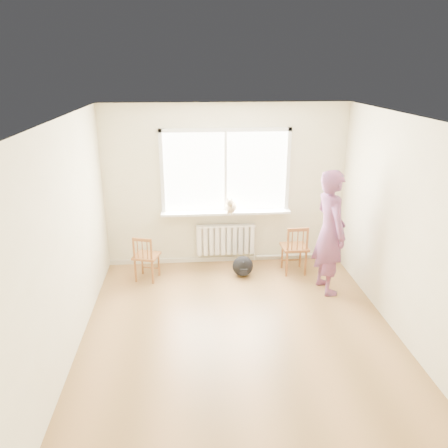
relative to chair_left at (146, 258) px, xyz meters
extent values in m
plane|color=olive|center=(1.31, -1.62, -0.38)|extent=(4.50, 4.50, 0.00)
plane|color=white|center=(1.31, -1.62, 2.32)|extent=(4.50, 4.50, 0.00)
cube|color=beige|center=(1.31, 0.63, 0.97)|extent=(4.00, 0.01, 2.70)
cube|color=white|center=(1.31, 0.61, 1.22)|extent=(2.00, 0.02, 1.30)
cube|color=white|center=(1.31, 0.59, 1.90)|extent=(2.12, 0.05, 0.06)
cube|color=white|center=(0.28, 0.59, 1.22)|extent=(0.06, 0.05, 1.42)
cube|color=white|center=(2.34, 0.59, 1.22)|extent=(0.06, 0.05, 1.42)
cube|color=white|center=(1.31, 0.59, 1.22)|extent=(0.04, 0.05, 1.30)
cube|color=white|center=(1.31, 0.52, 0.55)|extent=(2.15, 0.22, 0.04)
cube|color=white|center=(1.31, 0.58, 0.04)|extent=(1.00, 0.02, 0.55)
cube|color=white|center=(1.31, 0.53, 0.04)|extent=(1.00, 0.10, 0.51)
cube|color=white|center=(1.31, 0.53, 0.30)|extent=(1.00, 0.12, 0.03)
cylinder|color=silver|center=(2.56, 0.57, -0.30)|extent=(1.40, 0.04, 0.04)
cube|color=beige|center=(1.31, 0.62, -0.34)|extent=(4.00, 0.03, 0.08)
cube|color=#9A622C|center=(0.01, 0.04, 0.02)|extent=(0.46, 0.45, 0.04)
cylinder|color=#9A622C|center=(0.19, 0.14, -0.18)|extent=(0.03, 0.03, 0.40)
cylinder|color=#9A622C|center=(-0.08, 0.22, -0.18)|extent=(0.03, 0.03, 0.40)
cylinder|color=#9A622C|center=(0.11, -0.14, -0.18)|extent=(0.03, 0.03, 0.40)
cylinder|color=#9A622C|center=(-0.17, -0.06, -0.18)|extent=(0.03, 0.03, 0.40)
cylinder|color=#9A622C|center=(0.11, -0.14, 0.00)|extent=(0.04, 0.04, 0.76)
cylinder|color=#9A622C|center=(-0.17, -0.06, 0.00)|extent=(0.04, 0.04, 0.76)
cube|color=#9A622C|center=(-0.03, -0.10, 0.35)|extent=(0.30, 0.12, 0.05)
cylinder|color=#9A622C|center=(0.05, -0.12, 0.19)|extent=(0.02, 0.02, 0.30)
cylinder|color=#9A622C|center=(-0.03, -0.10, 0.19)|extent=(0.02, 0.02, 0.30)
cylinder|color=#9A622C|center=(-0.11, -0.07, 0.19)|extent=(0.02, 0.02, 0.30)
cube|color=#9A622C|center=(2.41, 0.10, 0.06)|extent=(0.42, 0.40, 0.04)
cylinder|color=#9A622C|center=(2.56, 0.27, -0.16)|extent=(0.04, 0.04, 0.44)
cylinder|color=#9A622C|center=(2.24, 0.26, -0.16)|extent=(0.04, 0.04, 0.44)
cylinder|color=#9A622C|center=(2.57, -0.05, -0.16)|extent=(0.04, 0.04, 0.44)
cylinder|color=#9A622C|center=(2.25, -0.06, -0.16)|extent=(0.04, 0.04, 0.44)
cylinder|color=#9A622C|center=(2.57, -0.05, 0.03)|extent=(0.04, 0.04, 0.83)
cylinder|color=#9A622C|center=(2.25, -0.06, 0.03)|extent=(0.04, 0.04, 0.83)
cube|color=#9A622C|center=(2.41, -0.05, 0.42)|extent=(0.34, 0.04, 0.05)
cylinder|color=#9A622C|center=(2.50, -0.05, 0.25)|extent=(0.02, 0.02, 0.33)
cylinder|color=#9A622C|center=(2.41, -0.05, 0.25)|extent=(0.02, 0.02, 0.33)
cylinder|color=#9A622C|center=(2.32, -0.05, 0.25)|extent=(0.02, 0.02, 0.33)
imported|color=#C74268|center=(2.76, -0.54, 0.56)|extent=(0.55, 0.75, 1.87)
ellipsoid|color=beige|center=(1.39, 0.45, 0.67)|extent=(0.25, 0.32, 0.21)
sphere|color=beige|center=(1.36, 0.32, 0.78)|extent=(0.11, 0.11, 0.11)
cone|color=beige|center=(1.33, 0.33, 0.83)|extent=(0.04, 0.04, 0.05)
cone|color=beige|center=(1.39, 0.31, 0.83)|extent=(0.04, 0.04, 0.05)
cylinder|color=beige|center=(1.43, 0.59, 0.61)|extent=(0.07, 0.19, 0.03)
cylinder|color=beige|center=(1.34, 0.36, 0.62)|extent=(0.03, 0.03, 0.10)
cylinder|color=beige|center=(1.40, 0.34, 0.62)|extent=(0.03, 0.03, 0.10)
ellipsoid|color=black|center=(1.55, 0.03, -0.21)|extent=(0.39, 0.33, 0.34)
camera|label=1|loc=(0.72, -6.35, 2.85)|focal=35.00mm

